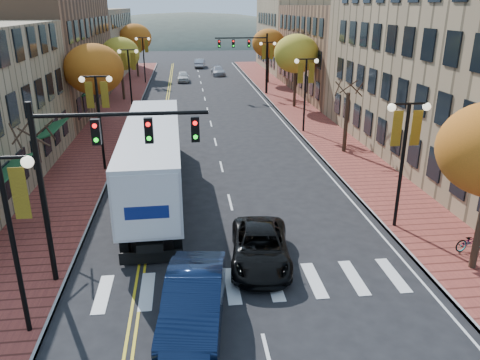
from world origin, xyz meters
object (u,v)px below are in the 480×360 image
object	(u,v)px
semi_truck	(154,151)
navy_sedan	(194,300)
black_suv	(260,247)
bicycle	(472,241)

from	to	relation	value
semi_truck	navy_sedan	xyz separation A→B (m)	(1.84, -11.86, -1.59)
black_suv	bicycle	size ratio (longest dim) A/B	3.10
semi_truck	black_suv	xyz separation A→B (m)	(4.64, -8.23, -1.77)
navy_sedan	bicycle	distance (m)	12.38
black_suv	bicycle	world-z (taller)	black_suv
navy_sedan	black_suv	distance (m)	4.59
semi_truck	bicycle	xyz separation A→B (m)	(13.75, -8.48, -1.90)
black_suv	semi_truck	bearing A→B (deg)	126.11
semi_truck	bicycle	bearing A→B (deg)	-32.94
semi_truck	navy_sedan	world-z (taller)	semi_truck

